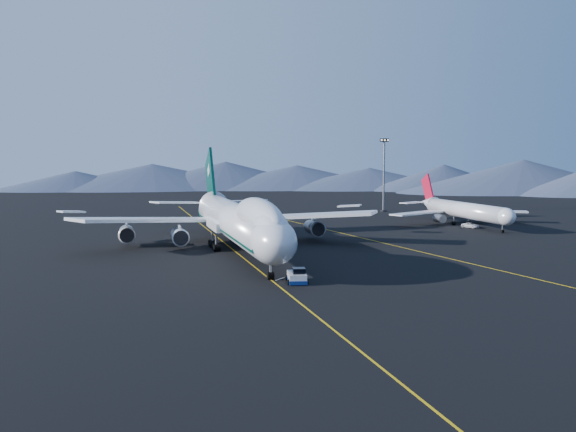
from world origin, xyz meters
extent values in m
plane|color=black|center=(0.00, 0.00, 0.00)|extent=(500.00, 500.00, 0.00)
cube|color=gold|center=(0.00, 0.00, 0.01)|extent=(0.25, 220.00, 0.01)
cube|color=gold|center=(30.00, 10.00, 0.01)|extent=(28.08, 198.09, 0.01)
cone|color=#3F4961|center=(-40.81, 231.43, 6.00)|extent=(100.00, 100.00, 12.00)
cone|color=#3F4961|center=(36.76, 232.11, 6.00)|extent=(100.00, 100.00, 12.00)
cone|color=#3F4961|center=(110.33, 207.49, 6.00)|extent=(100.00, 100.00, 12.00)
cone|color=#3F4961|center=(171.87, 160.27, 6.00)|extent=(100.00, 100.00, 12.00)
cylinder|color=silver|center=(0.00, 0.00, 5.60)|extent=(6.50, 56.00, 6.50)
ellipsoid|color=silver|center=(0.00, -28.00, 5.60)|extent=(6.50, 10.40, 6.50)
ellipsoid|color=silver|center=(0.00, -18.50, 8.10)|extent=(5.13, 25.16, 5.85)
cube|color=black|center=(0.00, -30.00, 6.80)|extent=(3.60, 1.61, 1.29)
cone|color=silver|center=(0.00, 33.00, 6.40)|extent=(6.50, 12.00, 6.50)
cube|color=#03372C|center=(0.00, 1.00, 4.70)|extent=(6.24, 60.00, 1.10)
cube|color=silver|center=(0.00, 5.50, 4.50)|extent=(7.50, 13.00, 1.60)
cube|color=silver|center=(-14.50, 11.50, 5.20)|extent=(30.62, 23.28, 2.83)
cube|color=silver|center=(14.50, 11.50, 5.20)|extent=(30.62, 23.28, 2.83)
cylinder|color=slate|center=(-9.50, 7.50, 2.40)|extent=(2.90, 5.50, 2.90)
cylinder|color=slate|center=(-19.00, 14.00, 2.40)|extent=(2.90, 5.50, 2.90)
cylinder|color=slate|center=(9.50, 7.50, 2.40)|extent=(2.90, 5.50, 2.90)
cylinder|color=slate|center=(19.00, 14.00, 2.40)|extent=(2.90, 5.50, 2.90)
cube|color=#03372C|center=(0.00, 32.00, 11.40)|extent=(0.55, 14.11, 15.94)
cube|color=silver|center=(-7.50, 34.50, 6.80)|extent=(12.39, 9.47, 0.98)
cube|color=silver|center=(7.50, 34.50, 6.80)|extent=(12.39, 9.47, 0.98)
cylinder|color=black|center=(0.00, -26.50, 0.55)|extent=(0.90, 1.10, 1.10)
cube|color=silver|center=(3.00, -29.50, 0.80)|extent=(3.14, 5.03, 1.17)
cube|color=navy|center=(3.00, -29.50, 0.37)|extent=(3.28, 5.26, 0.53)
cube|color=black|center=(3.00, -29.50, 1.65)|extent=(1.98, 1.98, 0.96)
cylinder|color=silver|center=(63.57, 29.35, 3.81)|extent=(4.02, 33.89, 4.02)
ellipsoid|color=silver|center=(63.57, 12.40, 3.81)|extent=(4.02, 5.63, 4.02)
cone|color=silver|center=(63.57, 49.47, 4.24)|extent=(4.02, 7.41, 4.02)
cube|color=silver|center=(52.97, 34.64, 2.97)|extent=(17.79, 12.01, 0.37)
cube|color=silver|center=(74.16, 34.64, 2.97)|extent=(17.79, 12.01, 0.37)
cylinder|color=slate|center=(57.74, 32.00, 1.69)|extent=(2.01, 3.71, 2.01)
cylinder|color=slate|center=(69.39, 32.00, 1.69)|extent=(2.01, 3.71, 2.01)
cube|color=#B6102A|center=(63.57, 50.00, 8.26)|extent=(0.37, 7.22, 8.53)
imported|color=white|center=(62.11, 24.52, 0.61)|extent=(3.87, 4.85, 1.23)
cylinder|color=black|center=(60.59, 73.66, 0.18)|extent=(2.12, 2.12, 0.35)
cylinder|color=slate|center=(60.59, 73.66, 11.03)|extent=(0.62, 0.62, 22.07)
cube|color=black|center=(60.59, 73.66, 22.33)|extent=(2.82, 0.71, 1.06)
camera|label=1|loc=(-20.67, -113.18, 17.33)|focal=40.00mm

